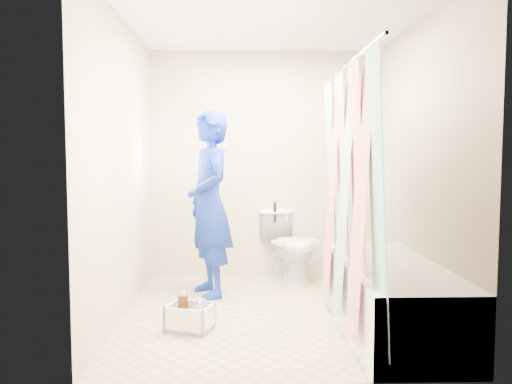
{
  "coord_description": "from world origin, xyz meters",
  "views": [
    {
      "loc": [
        -0.25,
        -4.04,
        1.3
      ],
      "look_at": [
        -0.12,
        0.24,
        0.99
      ],
      "focal_mm": 35.0,
      "sensor_mm": 36.0,
      "label": 1
    }
  ],
  "objects_px": {
    "bathtub": "(389,294)",
    "cleaning_caddy": "(191,318)",
    "plumber": "(209,204)",
    "toilet": "(290,246)"
  },
  "relations": [
    {
      "from": "plumber",
      "to": "bathtub",
      "type": "bearing_deg",
      "value": 33.98
    },
    {
      "from": "bathtub",
      "to": "cleaning_caddy",
      "type": "height_order",
      "value": "bathtub"
    },
    {
      "from": "bathtub",
      "to": "plumber",
      "type": "xyz_separation_m",
      "value": [
        -1.4,
        0.97,
        0.59
      ]
    },
    {
      "from": "bathtub",
      "to": "cleaning_caddy",
      "type": "xyz_separation_m",
      "value": [
        -1.48,
        0.03,
        -0.18
      ]
    },
    {
      "from": "toilet",
      "to": "cleaning_caddy",
      "type": "height_order",
      "value": "toilet"
    },
    {
      "from": "toilet",
      "to": "cleaning_caddy",
      "type": "relative_size",
      "value": 1.9
    },
    {
      "from": "cleaning_caddy",
      "to": "toilet",
      "type": "bearing_deg",
      "value": 76.56
    },
    {
      "from": "plumber",
      "to": "cleaning_caddy",
      "type": "distance_m",
      "value": 1.22
    },
    {
      "from": "toilet",
      "to": "cleaning_caddy",
      "type": "distance_m",
      "value": 1.71
    },
    {
      "from": "plumber",
      "to": "toilet",
      "type": "bearing_deg",
      "value": 101.25
    }
  ]
}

